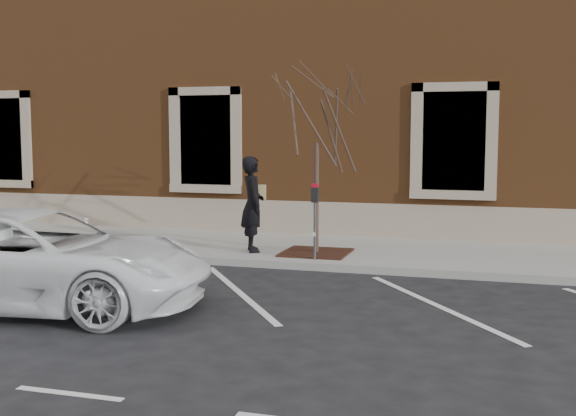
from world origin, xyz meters
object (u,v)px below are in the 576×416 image
(man, at_px, (253,204))
(parking_meter, at_px, (315,207))
(sapling, at_px, (317,111))
(white_truck, at_px, (33,259))

(man, relative_size, parking_meter, 1.33)
(sapling, distance_m, white_truck, 6.30)
(white_truck, bearing_deg, parking_meter, -44.51)
(parking_meter, xyz_separation_m, white_truck, (-3.19, -4.31, -0.44))
(parking_meter, bearing_deg, white_truck, -116.61)
(man, relative_size, white_truck, 0.37)
(parking_meter, distance_m, white_truck, 5.38)
(sapling, xyz_separation_m, white_truck, (-3.03, -5.03, -2.28))
(parking_meter, xyz_separation_m, sapling, (-0.16, 0.72, 1.84))
(man, bearing_deg, sapling, -111.95)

